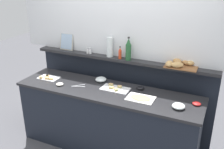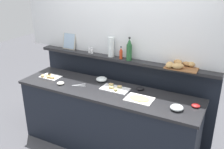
% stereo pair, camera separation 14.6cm
% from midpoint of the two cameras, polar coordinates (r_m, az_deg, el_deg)
% --- Properties ---
extents(ground_plane, '(12.00, 12.00, 0.00)m').
position_cam_midpoint_polar(ground_plane, '(4.27, 3.81, -11.23)').
color(ground_plane, '#4C4C51').
extents(buffet_counter, '(2.46, 0.65, 0.90)m').
position_cam_midpoint_polar(buffet_counter, '(3.57, 0.02, -9.91)').
color(buffet_counter, black).
rests_on(buffet_counter, ground_plane).
extents(back_ledge_unit, '(2.66, 0.22, 1.21)m').
position_cam_midpoint_polar(back_ledge_unit, '(3.88, 3.46, -4.09)').
color(back_ledge_unit, black).
rests_on(back_ledge_unit, ground_plane).
extents(upper_wall_panel, '(3.26, 0.08, 1.39)m').
position_cam_midpoint_polar(upper_wall_panel, '(3.53, 4.11, 14.88)').
color(upper_wall_panel, silver).
rests_on(upper_wall_panel, back_ledge_unit).
extents(sandwich_platter_side, '(0.37, 0.21, 0.04)m').
position_cam_midpoint_polar(sandwich_platter_side, '(3.37, 1.89, -3.11)').
color(sandwich_platter_side, white).
rests_on(sandwich_platter_side, buffet_counter).
extents(sandwich_platter_rear, '(0.29, 0.19, 0.04)m').
position_cam_midpoint_polar(sandwich_platter_rear, '(3.82, -12.53, -0.44)').
color(sandwich_platter_rear, white).
rests_on(sandwich_platter_rear, buffet_counter).
extents(cold_cuts_platter, '(0.33, 0.23, 0.02)m').
position_cam_midpoint_polar(cold_cuts_platter, '(3.14, 7.39, -5.33)').
color(cold_cuts_platter, white).
rests_on(cold_cuts_platter, buffet_counter).
extents(glass_bowl_large, '(0.15, 0.15, 0.06)m').
position_cam_midpoint_polar(glass_bowl_large, '(2.99, 15.47, -7.11)').
color(glass_bowl_large, silver).
rests_on(glass_bowl_large, buffet_counter).
extents(glass_bowl_medium, '(0.16, 0.16, 0.06)m').
position_cam_midpoint_polar(glass_bowl_medium, '(3.60, -1.16, -1.09)').
color(glass_bowl_medium, silver).
rests_on(glass_bowl_medium, buffet_counter).
extents(condiment_bowl_cream, '(0.10, 0.10, 0.03)m').
position_cam_midpoint_polar(condiment_bowl_cream, '(3.56, -10.13, -1.90)').
color(condiment_bowl_cream, silver).
rests_on(condiment_bowl_cream, buffet_counter).
extents(condiment_bowl_teal, '(0.11, 0.11, 0.04)m').
position_cam_midpoint_polar(condiment_bowl_teal, '(3.38, 7.48, -3.06)').
color(condiment_bowl_teal, black).
rests_on(condiment_bowl_teal, buffet_counter).
extents(condiment_bowl_red, '(0.10, 0.10, 0.03)m').
position_cam_midpoint_polar(condiment_bowl_red, '(3.12, 19.30, -6.50)').
color(condiment_bowl_red, red).
rests_on(condiment_bowl_red, buffet_counter).
extents(serving_tongs, '(0.18, 0.14, 0.01)m').
position_cam_midpoint_polar(serving_tongs, '(3.49, -6.23, -2.41)').
color(serving_tongs, '#B7BABF').
rests_on(serving_tongs, buffet_counter).
extents(wine_bottle_green, '(0.08, 0.08, 0.32)m').
position_cam_midpoint_polar(wine_bottle_green, '(3.48, 5.03, 5.40)').
color(wine_bottle_green, '#23562D').
rests_on(wine_bottle_green, back_ledge_unit).
extents(hot_sauce_bottle, '(0.04, 0.04, 0.18)m').
position_cam_midpoint_polar(hot_sauce_bottle, '(3.54, 3.18, 4.65)').
color(hot_sauce_bottle, red).
rests_on(hot_sauce_bottle, back_ledge_unit).
extents(salt_shaker, '(0.03, 0.03, 0.09)m').
position_cam_midpoint_polar(salt_shaker, '(3.81, -3.91, 5.37)').
color(salt_shaker, white).
rests_on(salt_shaker, back_ledge_unit).
extents(pepper_shaker, '(0.03, 0.03, 0.09)m').
position_cam_midpoint_polar(pepper_shaker, '(3.79, -3.34, 5.28)').
color(pepper_shaker, white).
rests_on(pepper_shaker, back_ledge_unit).
extents(bread_basket, '(0.40, 0.31, 0.08)m').
position_cam_midpoint_polar(bread_basket, '(3.35, 16.08, 2.05)').
color(bread_basket, brown).
rests_on(bread_basket, back_ledge_unit).
extents(framed_picture, '(0.22, 0.07, 0.25)m').
position_cam_midpoint_polar(framed_picture, '(4.03, -8.39, 7.32)').
color(framed_picture, '#B2AD9E').
rests_on(framed_picture, back_ledge_unit).
extents(water_carafe, '(0.09, 0.09, 0.28)m').
position_cam_midpoint_polar(water_carafe, '(3.62, 0.97, 6.09)').
color(water_carafe, silver).
rests_on(water_carafe, back_ledge_unit).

